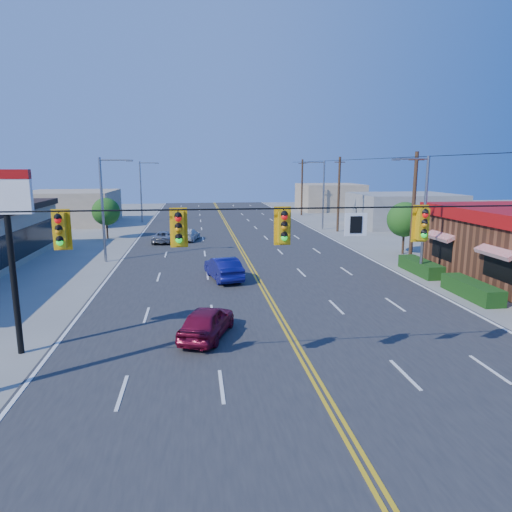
{
  "coord_description": "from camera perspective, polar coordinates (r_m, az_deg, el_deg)",
  "views": [
    {
      "loc": [
        -3.99,
        -14.2,
        7.3
      ],
      "look_at": [
        -0.53,
        11.56,
        2.2
      ],
      "focal_mm": 32.0,
      "sensor_mm": 36.0,
      "label": 1
    }
  ],
  "objects": [
    {
      "name": "road",
      "position": [
        35.19,
        -0.98,
        -0.82
      ],
      "size": [
        20.0,
        120.0,
        0.06
      ],
      "primitive_type": "cube",
      "color": "#2D2D30",
      "rests_on": "ground"
    },
    {
      "name": "tree_west",
      "position": [
        49.24,
        -18.24,
        5.29
      ],
      "size": [
        2.8,
        2.8,
        4.2
      ],
      "color": "#47301E",
      "rests_on": "ground"
    },
    {
      "name": "utility_pole_near",
      "position": [
        36.17,
        19.07,
        5.58
      ],
      "size": [
        0.28,
        0.28,
        8.4
      ],
      "primitive_type": "cylinder",
      "color": "#47301E",
      "rests_on": "ground"
    },
    {
      "name": "signal_span",
      "position": [
        14.91,
        7.49,
        1.69
      ],
      "size": [
        24.32,
        0.34,
        9.0
      ],
      "color": "#47301E",
      "rests_on": "ground"
    },
    {
      "name": "car_blue",
      "position": [
        29.83,
        -4.1,
        -1.64
      ],
      "size": [
        2.46,
        4.71,
        1.48
      ],
      "primitive_type": "imported",
      "rotation": [
        0.0,
        0.0,
        3.35
      ],
      "color": "navy",
      "rests_on": "ground"
    },
    {
      "name": "car_magenta",
      "position": [
        19.96,
        -6.16,
        -8.32
      ],
      "size": [
        2.86,
        4.34,
        1.37
      ],
      "primitive_type": "imported",
      "rotation": [
        0.0,
        0.0,
        2.8
      ],
      "color": "maroon",
      "rests_on": "ground"
    },
    {
      "name": "bld_east_far",
      "position": [
        79.75,
        9.2,
        7.29
      ],
      "size": [
        10.0,
        10.0,
        4.4
      ],
      "primitive_type": "cube",
      "color": "tan",
      "rests_on": "ground"
    },
    {
      "name": "streetlight_se",
      "position": [
        31.96,
        20.03,
        5.43
      ],
      "size": [
        2.55,
        0.25,
        8.0
      ],
      "color": "gray",
      "rests_on": "ground"
    },
    {
      "name": "car_white",
      "position": [
        46.11,
        -8.39,
        2.61
      ],
      "size": [
        2.44,
        4.29,
        1.17
      ],
      "primitive_type": "imported",
      "rotation": [
        0.0,
        0.0,
        2.93
      ],
      "color": "silver",
      "rests_on": "ground"
    },
    {
      "name": "car_silver",
      "position": [
        45.2,
        -11.39,
        2.31
      ],
      "size": [
        2.37,
        4.27,
        1.13
      ],
      "primitive_type": "imported",
      "rotation": [
        0.0,
        0.0,
        3.02
      ],
      "color": "#959499",
      "rests_on": "ground"
    },
    {
      "name": "ground",
      "position": [
        16.45,
        7.47,
        -15.34
      ],
      "size": [
        160.0,
        160.0,
        0.0
      ],
      "primitive_type": "plane",
      "color": "gray",
      "rests_on": "ground"
    },
    {
      "name": "streetlight_sw",
      "position": [
        36.93,
        -18.36,
        6.22
      ],
      "size": [
        2.55,
        0.25,
        8.0
      ],
      "color": "gray",
      "rests_on": "ground"
    },
    {
      "name": "pizza_hut_sign",
      "position": [
        19.61,
        -28.6,
        3.55
      ],
      "size": [
        1.9,
        0.3,
        6.85
      ],
      "color": "black",
      "rests_on": "ground"
    },
    {
      "name": "streetlight_ne",
      "position": [
        54.32,
        8.24,
        8.05
      ],
      "size": [
        2.55,
        0.25,
        8.0
      ],
      "color": "gray",
      "rests_on": "ground"
    },
    {
      "name": "bld_west_far",
      "position": [
        64.43,
        -22.12,
        5.66
      ],
      "size": [
        11.0,
        12.0,
        4.2
      ],
      "primitive_type": "cube",
      "color": "tan",
      "rests_on": "ground"
    },
    {
      "name": "utility_pole_far",
      "position": [
        70.16,
        5.76,
        8.51
      ],
      "size": [
        0.28,
        0.28,
        8.4
      ],
      "primitive_type": "cylinder",
      "color": "#47301E",
      "rests_on": "ground"
    },
    {
      "name": "utility_pole_mid",
      "position": [
        52.83,
        10.3,
        7.56
      ],
      "size": [
        0.28,
        0.28,
        8.4
      ],
      "primitive_type": "cylinder",
      "color": "#47301E",
      "rests_on": "ground"
    },
    {
      "name": "streetlight_nw",
      "position": [
        62.63,
        -14.03,
        8.23
      ],
      "size": [
        2.55,
        0.25,
        8.0
      ],
      "color": "gray",
      "rests_on": "ground"
    },
    {
      "name": "tree_kfc_rear",
      "position": [
        40.43,
        18.08,
        4.36
      ],
      "size": [
        2.94,
        2.94,
        4.41
      ],
      "color": "#47301E",
      "rests_on": "ground"
    },
    {
      "name": "bld_east_mid",
      "position": [
        60.34,
        17.99,
        5.52
      ],
      "size": [
        12.0,
        10.0,
        4.0
      ],
      "primitive_type": "cube",
      "color": "gray",
      "rests_on": "ground"
    }
  ]
}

